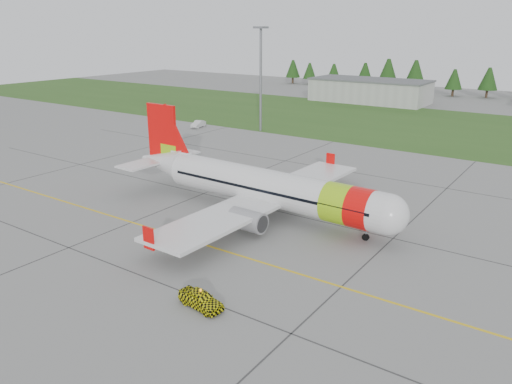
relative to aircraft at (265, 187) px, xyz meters
The scene contains 9 objects.
ground 19.20m from the aircraft, 76.24° to the right, with size 320.00×320.00×0.00m, color gray.
aircraft is the anchor object (origin of this frame).
follow_me_car 20.57m from the aircraft, 69.85° to the right, with size 1.60×1.36×3.98m, color #FBF70D.
service_van 53.38m from the aircraft, 139.11° to the left, with size 1.53×1.45×4.39m, color silver.
grass_strip 63.85m from the aircraft, 85.95° to the left, with size 320.00×50.00×0.03m, color #30561E.
taxi_guideline 11.76m from the aircraft, 66.56° to the right, with size 120.00×0.25×0.02m, color gold.
hangar_west 95.10m from the aircraft, 105.55° to the left, with size 32.00×14.00×6.00m, color #A8A8A3.
floodlight_mast 48.70m from the aircraft, 124.77° to the left, with size 0.50×0.50×20.00m, color slate.
treeline 119.71m from the aircraft, 87.84° to the left, with size 160.00×8.00×10.00m, color #1C3F14, non-canonical shape.
Camera 1 is at (24.93, -25.86, 20.24)m, focal length 35.00 mm.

